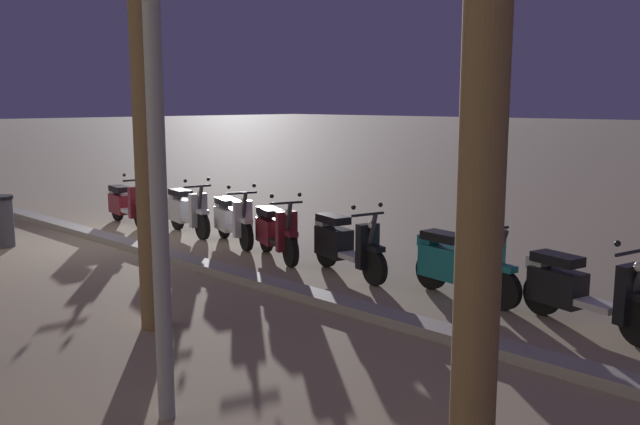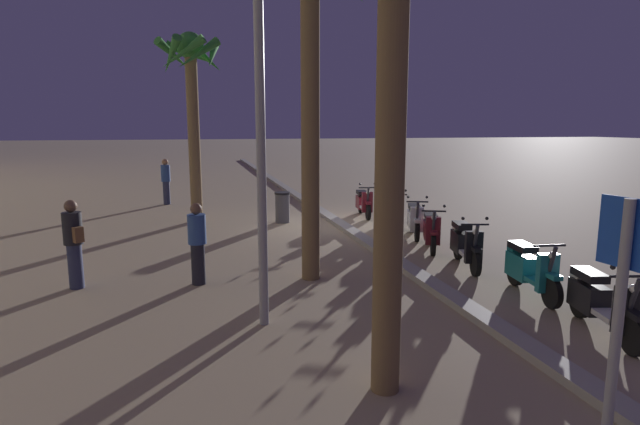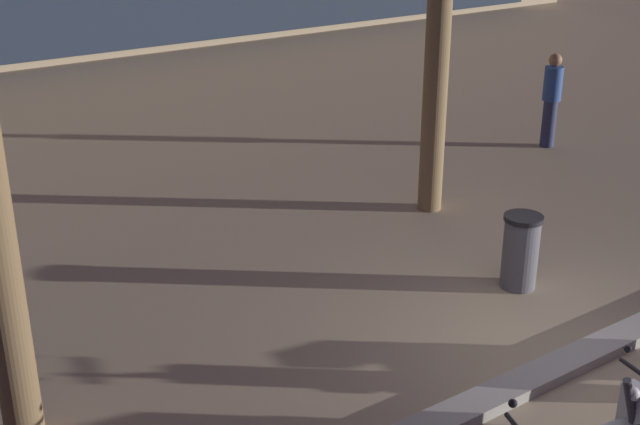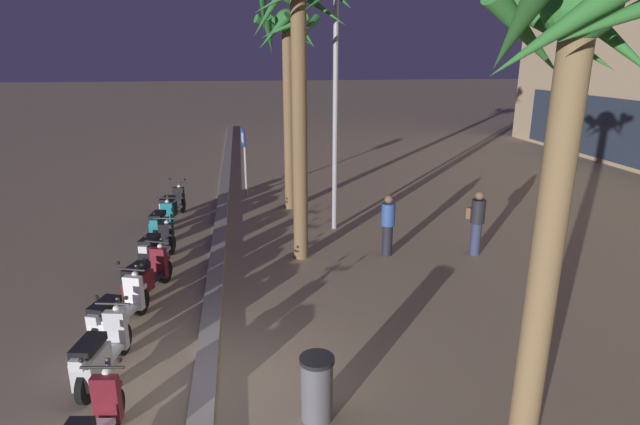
{
  "view_description": "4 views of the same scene",
  "coord_description": "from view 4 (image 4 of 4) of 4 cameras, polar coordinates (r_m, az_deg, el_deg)",
  "views": [
    {
      "loc": [
        -11.89,
        6.04,
        2.63
      ],
      "look_at": [
        -5.36,
        -0.63,
        1.11
      ],
      "focal_mm": 37.97,
      "sensor_mm": 36.0,
      "label": 1
    },
    {
      "loc": [
        -14.55,
        4.09,
        2.98
      ],
      "look_at": [
        -5.29,
        1.75,
        1.34
      ],
      "focal_mm": 28.51,
      "sensor_mm": 36.0,
      "label": 2
    },
    {
      "loc": [
        -6.56,
        -4.84,
        4.83
      ],
      "look_at": [
        -1.24,
        2.77,
        1.02
      ],
      "focal_mm": 47.34,
      "sensor_mm": 36.0,
      "label": 3
    },
    {
      "loc": [
        6.75,
        0.56,
        4.82
      ],
      "look_at": [
        -5.39,
        2.42,
        1.06
      ],
      "focal_mm": 28.86,
      "sensor_mm": 36.0,
      "label": 4
    }
  ],
  "objects": [
    {
      "name": "palm_tree_mid_walkway",
      "position": [
        16.34,
        -3.61,
        16.49
      ],
      "size": [
        2.09,
        2.09,
        6.15
      ],
      "color": "brown",
      "rests_on": "ground"
    },
    {
      "name": "curb_strip",
      "position": [
        8.29,
        -12.75,
        -18.49
      ],
      "size": [
        60.0,
        0.36,
        0.12
      ],
      "primitive_type": "cube",
      "color": "gray",
      "rests_on": "ground"
    },
    {
      "name": "scooter_silver_last_in_row",
      "position": [
        8.76,
        -23.2,
        -14.31
      ],
      "size": [
        1.76,
        0.68,
        1.17
      ],
      "color": "black",
      "rests_on": "ground"
    },
    {
      "name": "litter_bin",
      "position": [
        7.4,
        -0.34,
        -18.83
      ],
      "size": [
        0.48,
        0.48,
        0.95
      ],
      "color": "#56565B",
      "rests_on": "ground"
    },
    {
      "name": "scooter_teal_lead_nearest",
      "position": [
        14.56,
        -17.15,
        -1.2
      ],
      "size": [
        1.76,
        0.6,
        1.04
      ],
      "color": "black",
      "rests_on": "ground"
    },
    {
      "name": "scooter_black_mid_front",
      "position": [
        16.17,
        -16.11,
        0.64
      ],
      "size": [
        1.84,
        0.73,
        1.17
      ],
      "color": "black",
      "rests_on": "ground"
    },
    {
      "name": "scooter_black_mid_centre",
      "position": [
        12.69,
        -17.7,
        -3.89
      ],
      "size": [
        1.81,
        0.75,
        1.17
      ],
      "color": "black",
      "rests_on": "ground"
    },
    {
      "name": "pedestrian_strolling_near_curb",
      "position": [
        13.34,
        17.01,
        -0.92
      ],
      "size": [
        0.44,
        0.4,
        1.66
      ],
      "color": "#2D3351",
      "rests_on": "ground"
    },
    {
      "name": "scooter_white_mid_rear",
      "position": [
        9.97,
        -21.65,
        -10.3
      ],
      "size": [
        1.74,
        0.84,
        1.17
      ],
      "color": "black",
      "rests_on": "ground"
    },
    {
      "name": "pedestrian_by_palm_tree",
      "position": [
        12.85,
        7.53,
        -1.28
      ],
      "size": [
        0.34,
        0.34,
        1.56
      ],
      "color": "black",
      "rests_on": "ground"
    },
    {
      "name": "palm_tree_by_mall_entrance",
      "position": [
        6.17,
        25.7,
        10.57
      ],
      "size": [
        2.02,
        2.09,
        5.73
      ],
      "color": "olive",
      "rests_on": "ground"
    },
    {
      "name": "palm_tree_far_corner",
      "position": [
        11.94,
        -2.35,
        18.45
      ],
      "size": [
        2.67,
        2.63,
        6.78
      ],
      "color": "brown",
      "rests_on": "ground"
    },
    {
      "name": "street_lamp",
      "position": [
        14.2,
        1.75,
        15.95
      ],
      "size": [
        0.36,
        0.36,
        7.59
      ],
      "color": "#939399",
      "rests_on": "ground"
    },
    {
      "name": "crossing_sign",
      "position": [
        18.28,
        -8.37,
        6.38
      ],
      "size": [
        0.6,
        0.16,
        2.4
      ],
      "color": "#939399",
      "rests_on": "ground"
    },
    {
      "name": "scooter_maroon_far_back",
      "position": [
        11.25,
        -18.81,
        -6.83
      ],
      "size": [
        1.65,
        0.85,
        1.17
      ],
      "color": "black",
      "rests_on": "ground"
    },
    {
      "name": "ground_plane",
      "position": [
        8.31,
        -11.52,
        -18.8
      ],
      "size": [
        200.0,
        200.0,
        0.0
      ],
      "primitive_type": "plane",
      "color": "#9E896B"
    }
  ]
}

